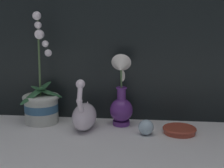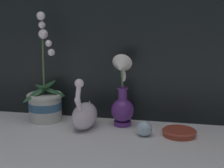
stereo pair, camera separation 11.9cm
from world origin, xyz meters
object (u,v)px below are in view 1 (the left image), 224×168
(orchid_potted_plant, at_px, (41,103))
(amber_dish, at_px, (179,130))
(swan_figurine, at_px, (84,115))
(glass_sphere, at_px, (146,127))
(blue_vase, at_px, (121,100))

(orchid_potted_plant, relative_size, amber_dish, 3.58)
(swan_figurine, xyz_separation_m, glass_sphere, (0.24, -0.04, -0.03))
(swan_figurine, bearing_deg, amber_dish, -1.19)
(orchid_potted_plant, xyz_separation_m, amber_dish, (0.56, -0.07, -0.07))
(orchid_potted_plant, relative_size, swan_figurine, 2.17)
(swan_figurine, relative_size, glass_sphere, 3.62)
(glass_sphere, relative_size, amber_dish, 0.46)
(blue_vase, xyz_separation_m, glass_sphere, (0.10, -0.09, -0.08))
(blue_vase, distance_m, glass_sphere, 0.16)
(orchid_potted_plant, distance_m, amber_dish, 0.57)
(blue_vase, bearing_deg, orchid_potted_plant, 179.26)
(swan_figurine, height_order, glass_sphere, swan_figurine)
(orchid_potted_plant, xyz_separation_m, blue_vase, (0.33, -0.00, 0.02))
(swan_figurine, xyz_separation_m, amber_dish, (0.36, -0.01, -0.04))
(amber_dish, bearing_deg, glass_sphere, -166.43)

